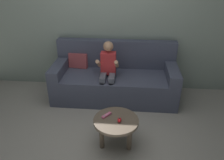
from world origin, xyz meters
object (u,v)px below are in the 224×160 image
coffee_table (116,124)px  nunchuk_red (119,120)px  couch (114,79)px  game_remote_pink_near_edge (107,115)px  person_seated_on_couch (108,70)px

coffee_table → nunchuk_red: 0.11m
couch → game_remote_pink_near_edge: (-0.01, -1.15, 0.10)m
person_seated_on_couch → game_remote_pink_near_edge: person_seated_on_couch is taller
game_remote_pink_near_edge → person_seated_on_couch: bearing=95.0°
couch → person_seated_on_couch: (-0.09, -0.19, 0.26)m
couch → coffee_table: couch is taller
game_remote_pink_near_edge → nunchuk_red: nunchuk_red is taller
nunchuk_red → couch: bearing=97.2°
couch → person_seated_on_couch: 0.33m
couch → person_seated_on_couch: bearing=-115.6°
person_seated_on_couch → couch: bearing=64.4°
game_remote_pink_near_edge → nunchuk_red: (0.16, -0.09, 0.01)m
couch → nunchuk_red: (0.16, -1.23, 0.11)m
game_remote_pink_near_edge → nunchuk_red: bearing=-28.1°
couch → game_remote_pink_near_edge: bearing=-90.3°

